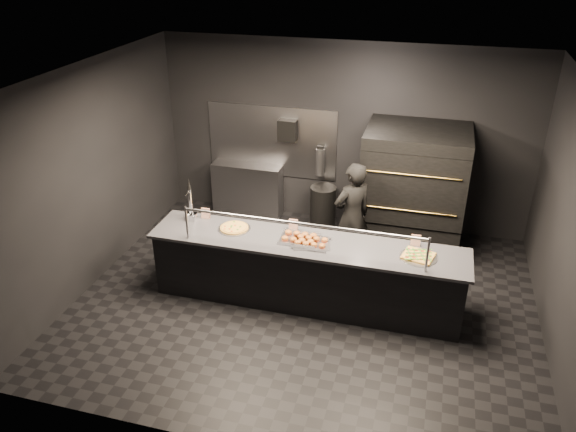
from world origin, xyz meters
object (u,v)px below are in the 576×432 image
object	(u,v)px
fire_extinguisher	(320,161)
slider_tray_b	(311,242)
service_counter	(306,272)
towel_dispenser	(288,130)
pizza_oven	(413,189)
trash_bin	(323,207)
square_pizza	(418,256)
worker	(352,216)
round_pizza	(234,228)
prep_shelf	(248,189)
beer_tap	(191,208)
slider_tray_a	(299,238)

from	to	relation	value
fire_extinguisher	slider_tray_b	size ratio (longest dim) A/B	0.98
service_counter	towel_dispenser	world-z (taller)	towel_dispenser
pizza_oven	trash_bin	xyz separation A→B (m)	(-1.43, 0.25, -0.61)
square_pizza	worker	world-z (taller)	worker
service_counter	pizza_oven	bearing A→B (deg)	57.73
towel_dispenser	round_pizza	xyz separation A→B (m)	(-0.11, -2.31, -0.61)
service_counter	prep_shelf	distance (m)	2.82
towel_dispenser	square_pizza	bearing A→B (deg)	-46.19
round_pizza	towel_dispenser	bearing A→B (deg)	87.32
beer_tap	square_pizza	size ratio (longest dim) A/B	1.32
towel_dispenser	trash_bin	distance (m)	1.39
fire_extinguisher	worker	size ratio (longest dim) A/B	0.31
prep_shelf	pizza_oven	bearing A→B (deg)	-8.54
worker	slider_tray_a	bearing A→B (deg)	22.69
service_counter	prep_shelf	world-z (taller)	service_counter
slider_tray_b	beer_tap	bearing A→B (deg)	172.24
fire_extinguisher	trash_bin	world-z (taller)	fire_extinguisher
slider_tray_a	slider_tray_b	world-z (taller)	slider_tray_a
slider_tray_a	towel_dispenser	bearing A→B (deg)	108.67
slider_tray_a	prep_shelf	bearing A→B (deg)	123.14
trash_bin	worker	size ratio (longest dim) A/B	0.44
towel_dispenser	slider_tray_a	world-z (taller)	towel_dispenser
trash_bin	service_counter	bearing A→B (deg)	-83.95
round_pizza	worker	xyz separation A→B (m)	(1.42, 0.98, -0.12)
towel_dispenser	slider_tray_a	size ratio (longest dim) A/B	0.70
towel_dispenser	fire_extinguisher	xyz separation A→B (m)	(0.55, 0.01, -0.49)
pizza_oven	slider_tray_b	xyz separation A→B (m)	(-1.13, -1.94, -0.02)
prep_shelf	slider_tray_a	xyz separation A→B (m)	(1.50, -2.30, 0.50)
prep_shelf	fire_extinguisher	distance (m)	1.39
slider_tray_a	round_pizza	bearing A→B (deg)	176.17
prep_shelf	fire_extinguisher	world-z (taller)	fire_extinguisher
service_counter	trash_bin	size ratio (longest dim) A/B	5.74
service_counter	pizza_oven	size ratio (longest dim) A/B	2.15
beer_tap	trash_bin	world-z (taller)	beer_tap
beer_tap	trash_bin	xyz separation A→B (m)	(1.44, 1.95, -0.73)
fire_extinguisher	square_pizza	world-z (taller)	fire_extinguisher
towel_dispenser	prep_shelf	bearing A→B (deg)	-174.29
fire_extinguisher	trash_bin	bearing A→B (deg)	-63.93
pizza_oven	round_pizza	size ratio (longest dim) A/B	4.40
slider_tray_a	service_counter	bearing A→B (deg)	-13.25
service_counter	beer_tap	xyz separation A→B (m)	(-1.67, 0.20, 0.63)
fire_extinguisher	service_counter	bearing A→B (deg)	-81.70
prep_shelf	square_pizza	bearing A→B (deg)	-37.80
pizza_oven	square_pizza	bearing A→B (deg)	-84.01
round_pizza	slider_tray_a	bearing A→B (deg)	-3.83
beer_tap	square_pizza	world-z (taller)	beer_tap
towel_dispenser	worker	world-z (taller)	towel_dispenser
towel_dispenser	worker	distance (m)	2.01
slider_tray_b	trash_bin	distance (m)	2.29
pizza_oven	trash_bin	world-z (taller)	pizza_oven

